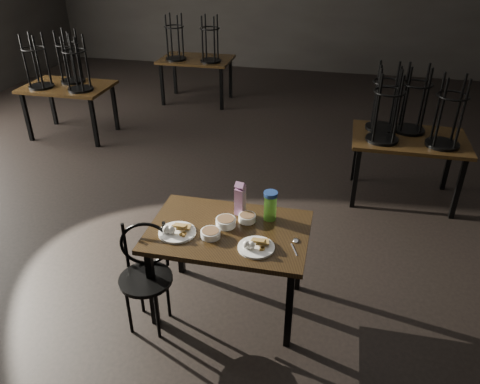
% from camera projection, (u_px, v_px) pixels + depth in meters
% --- Properties ---
extents(main_table, '(1.20, 0.80, 0.75)m').
position_uv_depth(main_table, '(229.00, 238.00, 3.54)').
color(main_table, black).
rests_on(main_table, ground).
extents(plate_left, '(0.28, 0.28, 0.09)m').
position_uv_depth(plate_left, '(177.00, 231.00, 3.45)').
color(plate_left, white).
rests_on(plate_left, main_table).
extents(plate_right, '(0.26, 0.26, 0.09)m').
position_uv_depth(plate_right, '(256.00, 246.00, 3.29)').
color(plate_right, white).
rests_on(plate_right, main_table).
extents(bowl_near, '(0.15, 0.15, 0.06)m').
position_uv_depth(bowl_near, '(226.00, 222.00, 3.53)').
color(bowl_near, white).
rests_on(bowl_near, main_table).
extents(bowl_far, '(0.13, 0.13, 0.05)m').
position_uv_depth(bowl_far, '(247.00, 218.00, 3.59)').
color(bowl_far, white).
rests_on(bowl_far, main_table).
extents(bowl_big, '(0.15, 0.15, 0.05)m').
position_uv_depth(bowl_big, '(211.00, 233.00, 3.41)').
color(bowl_big, white).
rests_on(bowl_big, main_table).
extents(juice_carton, '(0.08, 0.08, 0.28)m').
position_uv_depth(juice_carton, '(240.00, 199.00, 3.63)').
color(juice_carton, '#7E176E').
rests_on(juice_carton, main_table).
extents(water_bottle, '(0.13, 0.13, 0.24)m').
position_uv_depth(water_bottle, '(270.00, 205.00, 3.57)').
color(water_bottle, '#6CD63F').
rests_on(water_bottle, main_table).
extents(spoon, '(0.06, 0.21, 0.01)m').
position_uv_depth(spoon, '(295.00, 242.00, 3.36)').
color(spoon, silver).
rests_on(spoon, main_table).
extents(bentwood_chair, '(0.44, 0.43, 0.84)m').
position_uv_depth(bentwood_chair, '(146.00, 268.00, 3.50)').
color(bentwood_chair, black).
rests_on(bentwood_chair, ground).
extents(bg_table_left, '(1.20, 0.80, 1.48)m').
position_uv_depth(bg_table_left, '(66.00, 84.00, 6.57)').
color(bg_table_left, black).
rests_on(bg_table_left, ground).
extents(bg_table_right, '(1.20, 0.80, 1.48)m').
position_uv_depth(bg_table_right, '(408.00, 133.00, 4.99)').
color(bg_table_right, black).
rests_on(bg_table_right, ground).
extents(bg_table_far, '(1.20, 0.80, 1.48)m').
position_uv_depth(bg_table_far, '(195.00, 59.00, 7.87)').
color(bg_table_far, black).
rests_on(bg_table_far, ground).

